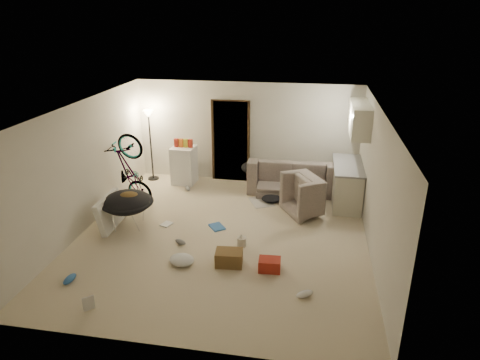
% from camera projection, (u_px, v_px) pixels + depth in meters
% --- Properties ---
extents(floor, '(5.50, 6.00, 0.02)m').
position_uv_depth(floor, '(223.00, 236.00, 8.32)').
color(floor, beige).
rests_on(floor, ground).
extents(ceiling, '(5.50, 6.00, 0.02)m').
position_uv_depth(ceiling, '(220.00, 108.00, 7.38)').
color(ceiling, white).
rests_on(ceiling, wall_back).
extents(wall_back, '(5.50, 0.02, 2.50)m').
position_uv_depth(wall_back, '(247.00, 133.00, 10.60)').
color(wall_back, beige).
rests_on(wall_back, floor).
extents(wall_front, '(5.50, 0.02, 2.50)m').
position_uv_depth(wall_front, '(168.00, 266.00, 5.09)').
color(wall_front, beige).
rests_on(wall_front, floor).
extents(wall_left, '(0.02, 6.00, 2.50)m').
position_uv_depth(wall_left, '(82.00, 167.00, 8.29)').
color(wall_left, beige).
rests_on(wall_left, floor).
extents(wall_right, '(0.02, 6.00, 2.50)m').
position_uv_depth(wall_right, '(377.00, 186.00, 7.41)').
color(wall_right, beige).
rests_on(wall_right, floor).
extents(doorway, '(0.85, 0.10, 2.04)m').
position_uv_depth(doorway, '(231.00, 141.00, 10.72)').
color(doorway, black).
rests_on(doorway, floor).
extents(door_trim, '(0.97, 0.04, 2.10)m').
position_uv_depth(door_trim, '(231.00, 142.00, 10.69)').
color(door_trim, '#362413').
rests_on(door_trim, floor).
extents(floor_lamp, '(0.28, 0.28, 1.81)m').
position_uv_depth(floor_lamp, '(150.00, 130.00, 10.63)').
color(floor_lamp, black).
rests_on(floor_lamp, floor).
extents(kitchen_counter, '(0.60, 1.50, 0.88)m').
position_uv_depth(kitchen_counter, '(346.00, 185.00, 9.60)').
color(kitchen_counter, beige).
rests_on(kitchen_counter, floor).
extents(counter_top, '(0.64, 1.54, 0.04)m').
position_uv_depth(counter_top, '(348.00, 165.00, 9.43)').
color(counter_top, gray).
rests_on(counter_top, kitchen_counter).
extents(kitchen_uppers, '(0.38, 1.40, 0.65)m').
position_uv_depth(kitchen_uppers, '(359.00, 119.00, 9.02)').
color(kitchen_uppers, beige).
rests_on(kitchen_uppers, wall_right).
extents(sofa, '(2.09, 0.85, 0.61)m').
position_uv_depth(sofa, '(292.00, 179.00, 10.26)').
color(sofa, '#343B34').
rests_on(sofa, floor).
extents(armchair, '(1.21, 1.25, 0.63)m').
position_uv_depth(armchair, '(315.00, 198.00, 9.22)').
color(armchair, '#343B34').
rests_on(armchair, floor).
extents(bicycle, '(1.84, 1.04, 1.00)m').
position_uv_depth(bicycle, '(131.00, 186.00, 9.49)').
color(bicycle, black).
rests_on(bicycle, floor).
extents(book_asset, '(0.28, 0.29, 0.02)m').
position_uv_depth(book_asset, '(84.00, 311.00, 6.22)').
color(book_asset, maroon).
rests_on(book_asset, floor).
extents(mini_fridge, '(0.58, 0.58, 0.94)m').
position_uv_depth(mini_fridge, '(184.00, 165.00, 10.71)').
color(mini_fridge, white).
rests_on(mini_fridge, floor).
extents(snack_box_0, '(0.10, 0.07, 0.30)m').
position_uv_depth(snack_box_0, '(176.00, 144.00, 10.54)').
color(snack_box_0, maroon).
rests_on(snack_box_0, mini_fridge).
extents(snack_box_1, '(0.11, 0.09, 0.30)m').
position_uv_depth(snack_box_1, '(181.00, 145.00, 10.52)').
color(snack_box_1, '#C75918').
rests_on(snack_box_1, mini_fridge).
extents(snack_box_2, '(0.10, 0.07, 0.30)m').
position_uv_depth(snack_box_2, '(186.00, 145.00, 10.51)').
color(snack_box_2, gold).
rests_on(snack_box_2, mini_fridge).
extents(snack_box_3, '(0.12, 0.10, 0.30)m').
position_uv_depth(snack_box_3, '(190.00, 145.00, 10.49)').
color(snack_box_3, maroon).
rests_on(snack_box_3, mini_fridge).
extents(saucer_chair, '(1.04, 1.04, 0.74)m').
position_uv_depth(saucer_chair, '(128.00, 207.00, 8.52)').
color(saucer_chair, silver).
rests_on(saucer_chair, floor).
extents(hoodie, '(0.59, 0.55, 0.22)m').
position_uv_depth(hoodie, '(128.00, 198.00, 8.41)').
color(hoodie, '#4A3519').
rests_on(hoodie, saucer_chair).
extents(sofa_drape, '(0.63, 0.55, 0.28)m').
position_uv_depth(sofa_drape, '(253.00, 168.00, 10.32)').
color(sofa_drape, black).
rests_on(sofa_drape, sofa).
extents(tv_box, '(0.28, 0.99, 0.66)m').
position_uv_depth(tv_box, '(110.00, 212.00, 8.57)').
color(tv_box, silver).
rests_on(tv_box, floor).
extents(drink_case_a, '(0.49, 0.37, 0.26)m').
position_uv_depth(drink_case_a, '(229.00, 258.00, 7.33)').
color(drink_case_a, brown).
rests_on(drink_case_a, floor).
extents(drink_case_b, '(0.38, 0.29, 0.21)m').
position_uv_depth(drink_case_b, '(270.00, 265.00, 7.18)').
color(drink_case_b, maroon).
rests_on(drink_case_b, floor).
extents(juicer, '(0.17, 0.17, 0.25)m').
position_uv_depth(juicer, '(242.00, 241.00, 7.92)').
color(juicer, beige).
rests_on(juicer, floor).
extents(newspaper, '(0.68, 0.75, 0.01)m').
position_uv_depth(newspaper, '(262.00, 202.00, 9.77)').
color(newspaper, '#B2ABA4').
rests_on(newspaper, floor).
extents(book_blue, '(0.39, 0.41, 0.03)m').
position_uv_depth(book_blue, '(217.00, 227.00, 8.62)').
color(book_blue, '#3065AE').
rests_on(book_blue, floor).
extents(book_white, '(0.25, 0.28, 0.02)m').
position_uv_depth(book_white, '(167.00, 224.00, 8.74)').
color(book_white, silver).
rests_on(book_white, floor).
extents(shoe_1, '(0.24, 0.29, 0.10)m').
position_uv_depth(shoe_1, '(188.00, 188.00, 10.40)').
color(shoe_1, slate).
rests_on(shoe_1, floor).
extents(shoe_2, '(0.15, 0.31, 0.11)m').
position_uv_depth(shoe_2, '(70.00, 279.00, 6.89)').
color(shoe_2, '#3065AE').
rests_on(shoe_2, floor).
extents(shoe_3, '(0.27, 0.19, 0.09)m').
position_uv_depth(shoe_3, '(180.00, 242.00, 8.00)').
color(shoe_3, slate).
rests_on(shoe_3, floor).
extents(shoe_4, '(0.31, 0.26, 0.11)m').
position_uv_depth(shoe_4, '(305.00, 294.00, 6.52)').
color(shoe_4, white).
rests_on(shoe_4, floor).
extents(clothes_lump_b, '(0.55, 0.51, 0.14)m').
position_uv_depth(clothes_lump_b, '(272.00, 199.00, 9.78)').
color(clothes_lump_b, black).
rests_on(clothes_lump_b, floor).
extents(clothes_lump_c, '(0.55, 0.51, 0.14)m').
position_uv_depth(clothes_lump_c, '(182.00, 260.00, 7.39)').
color(clothes_lump_c, silver).
rests_on(clothes_lump_c, floor).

